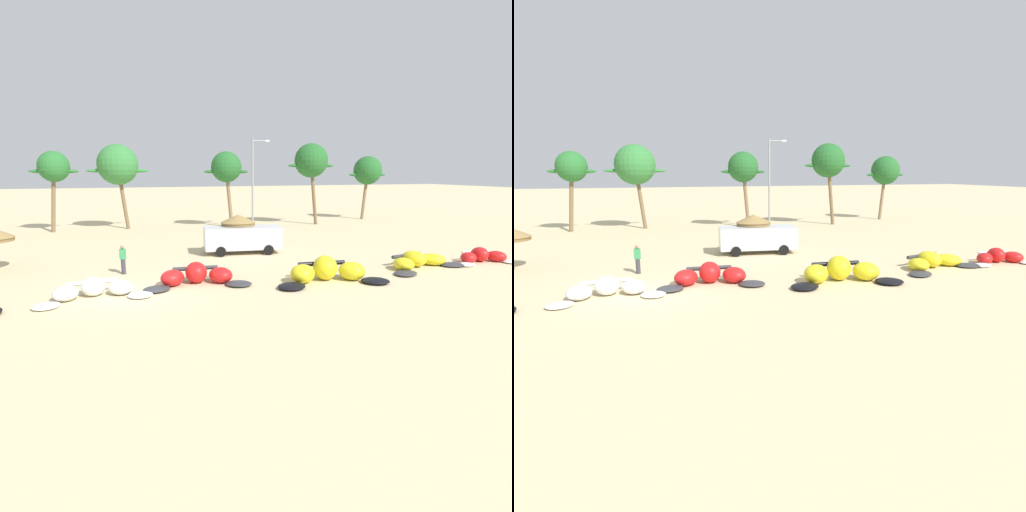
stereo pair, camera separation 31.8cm
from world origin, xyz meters
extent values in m
plane|color=beige|center=(0.00, 0.00, 0.00)|extent=(260.00, 260.00, 0.00)
ellipsoid|color=white|center=(-3.71, -0.79, 0.09)|extent=(1.49, 1.45, 0.17)
ellipsoid|color=white|center=(-3.04, 0.06, 0.32)|extent=(1.49, 1.52, 0.64)
ellipsoid|color=white|center=(-1.90, 0.47, 0.43)|extent=(1.17, 1.24, 0.87)
ellipsoid|color=white|center=(-0.70, 0.29, 0.32)|extent=(1.55, 1.56, 0.64)
ellipsoid|color=white|center=(0.12, -0.42, 0.09)|extent=(1.37, 1.32, 0.17)
cylinder|color=white|center=(-1.94, 0.87, 0.54)|extent=(2.26, 0.42, 0.20)
cube|color=white|center=(-1.89, 0.35, 0.43)|extent=(0.85, 0.49, 0.04)
ellipsoid|color=#333338|center=(0.91, 0.25, 0.11)|extent=(1.57, 1.41, 0.21)
ellipsoid|color=red|center=(1.75, 1.00, 0.40)|extent=(1.69, 1.72, 0.79)
ellipsoid|color=red|center=(2.99, 1.20, 0.54)|extent=(1.21, 1.41, 1.07)
ellipsoid|color=red|center=(4.18, 0.80, 0.40)|extent=(1.62, 1.70, 0.79)
ellipsoid|color=#333338|center=(4.88, -0.07, 0.11)|extent=(1.66, 1.55, 0.21)
cylinder|color=#333338|center=(3.03, 1.66, 0.64)|extent=(2.34, 0.40, 0.21)
cube|color=#333338|center=(2.98, 1.07, 0.54)|extent=(0.88, 0.54, 0.04)
ellipsoid|color=black|center=(7.17, -1.42, 0.13)|extent=(1.70, 1.56, 0.26)
ellipsoid|color=yellow|center=(8.12, -0.60, 0.48)|extent=(1.87, 1.89, 0.96)
ellipsoid|color=yellow|center=(9.52, -0.38, 0.64)|extent=(1.37, 1.54, 1.29)
ellipsoid|color=yellow|center=(10.85, -0.86, 0.48)|extent=(1.78, 1.86, 0.96)
ellipsoid|color=black|center=(11.63, -1.85, 0.13)|extent=(1.82, 1.73, 0.26)
cylinder|color=black|center=(9.56, 0.11, 0.76)|extent=(2.63, 0.49, 0.24)
cube|color=black|center=(9.50, -0.53, 0.64)|extent=(1.00, 0.60, 0.04)
ellipsoid|color=#333338|center=(14.23, -0.89, 0.09)|extent=(1.94, 1.80, 0.19)
ellipsoid|color=yellow|center=(14.85, 0.10, 0.35)|extent=(1.67, 1.89, 0.70)
ellipsoid|color=yellow|center=(16.03, 0.67, 0.47)|extent=(1.44, 1.77, 0.94)
ellipsoid|color=yellow|center=(17.33, 0.61, 0.35)|extent=(1.93, 1.91, 0.70)
ellipsoid|color=#333338|center=(18.30, -0.05, 0.09)|extent=(1.72, 1.36, 0.19)
cylinder|color=#333338|center=(15.92, 1.20, 0.58)|extent=(2.42, 0.71, 0.22)
cube|color=#333338|center=(16.06, 0.51, 0.47)|extent=(0.98, 0.73, 0.04)
ellipsoid|color=white|center=(19.15, -0.26, 0.09)|extent=(1.35, 1.16, 0.18)
ellipsoid|color=red|center=(19.87, 0.34, 0.34)|extent=(1.46, 1.48, 0.68)
ellipsoid|color=red|center=(20.90, 0.48, 0.46)|extent=(1.04, 1.26, 0.92)
ellipsoid|color=red|center=(21.88, 0.11, 0.34)|extent=(1.36, 1.46, 0.68)
cylinder|color=white|center=(20.95, 0.88, 0.55)|extent=(1.94, 0.39, 0.18)
cube|color=white|center=(20.89, 0.36, 0.46)|extent=(0.75, 0.50, 0.04)
cylinder|color=brown|center=(7.38, 8.67, 1.03)|extent=(0.10, 0.10, 2.06)
cone|color=olive|center=(7.38, 8.67, 2.34)|extent=(2.52, 2.52, 0.56)
cylinder|color=olive|center=(7.38, 8.67, 1.96)|extent=(2.39, 2.39, 0.20)
cube|color=silver|center=(7.46, 7.86, 1.09)|extent=(5.49, 2.66, 1.50)
cube|color=black|center=(6.01, 8.03, 1.35)|extent=(1.55, 2.13, 0.56)
cylinder|color=black|center=(5.71, 7.05, 0.34)|extent=(0.70, 0.32, 0.68)
cylinder|color=black|center=(5.95, 9.06, 0.34)|extent=(0.70, 0.32, 0.68)
cylinder|color=black|center=(8.96, 6.65, 0.34)|extent=(0.70, 0.32, 0.68)
cylinder|color=black|center=(9.20, 8.66, 0.34)|extent=(0.70, 0.32, 0.68)
cylinder|color=#383842|center=(-0.53, 4.22, 0.42)|extent=(0.24, 0.24, 0.85)
cube|color=#338E51|center=(-0.53, 4.22, 1.13)|extent=(0.36, 0.22, 0.56)
sphere|color=#9E7051|center=(-0.53, 4.22, 1.52)|extent=(0.20, 0.20, 0.20)
cylinder|color=brown|center=(-6.28, 23.01, 3.01)|extent=(0.92, 0.36, 6.02)
sphere|color=#286B2D|center=(-5.99, 23.01, 6.02)|extent=(2.80, 2.80, 2.80)
ellipsoid|color=#286B2D|center=(-7.11, 23.01, 5.59)|extent=(1.96, 0.50, 0.36)
ellipsoid|color=#286B2D|center=(-4.87, 23.01, 5.59)|extent=(1.96, 0.50, 0.36)
cylinder|color=brown|center=(-0.12, 23.20, 3.11)|extent=(0.97, 0.36, 6.22)
sphere|color=#337A38|center=(-0.42, 23.20, 6.22)|extent=(3.85, 3.85, 3.85)
ellipsoid|color=#337A38|center=(-1.96, 23.20, 5.64)|extent=(2.70, 0.50, 0.36)
ellipsoid|color=#337A38|center=(1.12, 23.20, 5.64)|extent=(2.70, 0.50, 0.36)
cylinder|color=#7F6647|center=(10.02, 21.10, 3.00)|extent=(0.87, 0.36, 6.01)
sphere|color=#236028|center=(9.76, 21.10, 6.01)|extent=(3.01, 3.01, 3.01)
ellipsoid|color=#236028|center=(8.56, 21.10, 5.55)|extent=(2.11, 0.50, 0.36)
ellipsoid|color=#236028|center=(10.97, 21.10, 5.55)|extent=(2.11, 0.50, 0.36)
cylinder|color=brown|center=(19.07, 20.45, 3.34)|extent=(1.11, 0.36, 6.68)
sphere|color=#236028|center=(18.69, 20.45, 6.69)|extent=(3.49, 3.49, 3.49)
ellipsoid|color=#236028|center=(17.30, 20.45, 6.16)|extent=(2.44, 0.50, 0.36)
ellipsoid|color=#236028|center=(20.09, 20.45, 6.16)|extent=(2.44, 0.50, 0.36)
cylinder|color=#7F6647|center=(27.04, 23.02, 2.84)|extent=(0.81, 0.36, 5.69)
sphere|color=#236028|center=(27.26, 23.02, 5.68)|extent=(3.28, 3.28, 3.28)
ellipsoid|color=#236028|center=(25.95, 23.02, 5.19)|extent=(2.30, 0.50, 0.36)
ellipsoid|color=#236028|center=(28.58, 23.02, 5.19)|extent=(2.30, 0.50, 0.36)
cylinder|color=gray|center=(11.92, 19.32, 4.30)|extent=(0.18, 0.18, 8.60)
cylinder|color=gray|center=(12.67, 19.32, 8.45)|extent=(1.49, 0.10, 0.10)
ellipsoid|color=silver|center=(13.41, 19.32, 8.45)|extent=(0.56, 0.24, 0.20)
camera|label=1|loc=(-0.53, -18.99, 5.62)|focal=28.65mm
camera|label=2|loc=(-0.23, -19.09, 5.62)|focal=28.65mm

